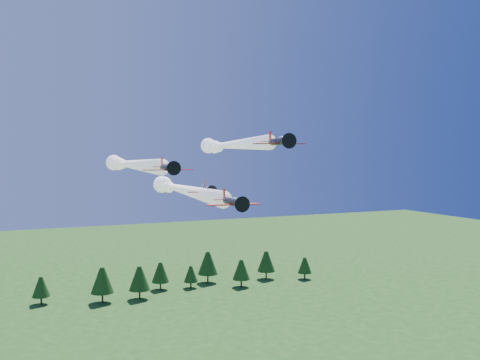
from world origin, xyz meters
name	(u,v)px	position (x,y,z in m)	size (l,w,h in m)	color
plane_lead	(180,189)	(-0.10, 20.95, 42.55)	(9.29, 54.69, 3.70)	black
plane_left	(129,164)	(-7.20, 32.94, 47.10)	(8.27, 60.55, 3.70)	black
plane_right	(229,145)	(12.79, 27.80, 51.06)	(12.71, 54.49, 3.70)	black
plane_slot	(208,190)	(-0.47, 5.40, 43.27)	(6.74, 7.36, 2.35)	black
treeline	(114,278)	(3.79, 107.71, 6.77)	(163.92, 19.77, 11.95)	#382314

